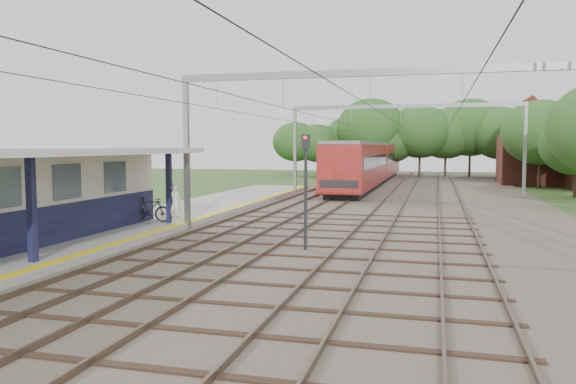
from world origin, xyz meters
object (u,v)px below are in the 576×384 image
(train, at_px, (371,162))
(signal_post, at_px, (306,179))
(person, at_px, (175,203))
(bicycle, at_px, (150,210))

(train, xyz_separation_m, signal_post, (1.85, -37.59, 0.38))
(train, bearing_deg, person, -98.55)
(signal_post, bearing_deg, person, 128.09)
(train, relative_size, signal_post, 9.19)
(bicycle, xyz_separation_m, signal_post, (8.22, -3.66, 1.75))
(bicycle, height_order, signal_post, signal_post)
(person, height_order, bicycle, person)
(person, height_order, signal_post, signal_post)
(person, height_order, train, train)
(person, distance_m, bicycle, 1.31)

